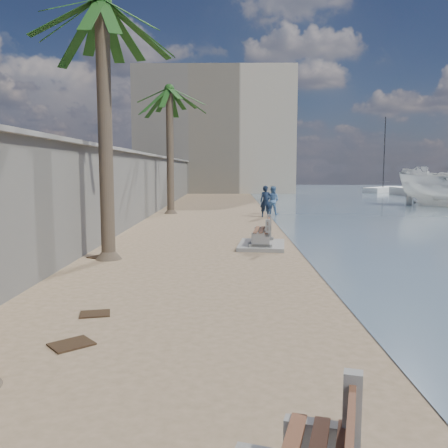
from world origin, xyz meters
name	(u,v)px	position (x,y,z in m)	size (l,w,h in m)	color
ground_plane	(255,370)	(0.00, 0.00, 0.00)	(140.00, 140.00, 0.00)	#9A7C5E
seawall	(142,187)	(-5.20, 20.00, 1.75)	(0.45, 70.00, 3.50)	gray
wall_cap	(141,154)	(-5.20, 20.00, 3.55)	(0.80, 70.00, 0.12)	gray
end_building	(216,133)	(-2.00, 52.00, 7.00)	(18.00, 12.00, 14.00)	#B7AA93
bench_far	(262,235)	(0.80, 10.33, 0.42)	(1.84, 2.49, 0.97)	gray
palm_mid	(102,6)	(-4.03, 7.97, 7.41)	(5.00, 5.00, 8.42)	brown
palm_back	(169,91)	(-3.95, 22.82, 7.37)	(5.00, 5.00, 8.39)	brown
streetlight	(103,64)	(-5.10, 12.00, 6.64)	(0.28, 0.28, 5.12)	#2D2D33
person_a	(266,199)	(1.73, 20.74, 1.03)	(0.74, 0.50, 2.05)	#121E32
person_b	(273,199)	(2.26, 22.27, 0.95)	(0.91, 0.71, 1.89)	#527AAA
yacht_far	(416,193)	(18.64, 42.08, 0.35)	(7.73, 2.16, 1.50)	silver
sailboat_west	(383,189)	(17.87, 50.12, 0.31)	(6.03, 6.57, 8.85)	silver
debris_b	(71,344)	(-2.83, 0.88, 0.01)	(0.62, 0.49, 0.03)	#382616
debris_c	(100,257)	(-4.38, 8.20, 0.01)	(0.64, 0.51, 0.03)	#382616
debris_d	(95,314)	(-2.90, 2.45, 0.01)	(0.55, 0.44, 0.03)	#382616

